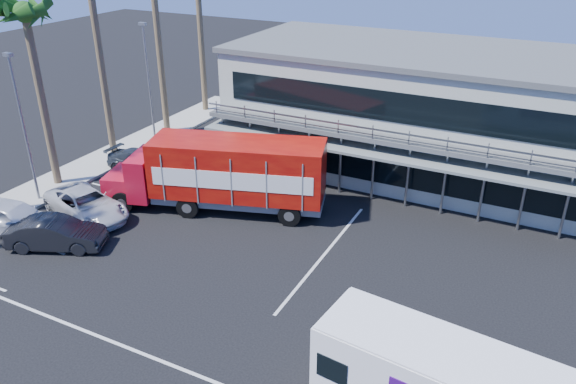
% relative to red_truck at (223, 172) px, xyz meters
% --- Properties ---
extents(ground, '(120.00, 120.00, 0.00)m').
position_rel_red_truck_xyz_m(ground, '(4.55, -4.77, -2.14)').
color(ground, black).
rests_on(ground, ground).
extents(building, '(22.40, 12.00, 7.30)m').
position_rel_red_truck_xyz_m(building, '(7.55, 10.17, 1.52)').
color(building, '#A3A89A').
rests_on(building, ground).
extents(curb_strip, '(3.00, 32.00, 0.16)m').
position_rel_red_truck_xyz_m(curb_strip, '(-10.45, 1.23, -2.06)').
color(curb_strip, '#A5A399').
rests_on(curb_strip, ground).
extents(palm_c, '(2.80, 2.80, 10.75)m').
position_rel_red_truck_xyz_m(palm_c, '(-10.35, -1.77, 7.07)').
color(palm_c, brown).
rests_on(palm_c, ground).
extents(light_pole_near, '(0.50, 0.25, 8.09)m').
position_rel_red_truck_xyz_m(light_pole_near, '(-9.65, -3.77, 2.36)').
color(light_pole_near, gray).
rests_on(light_pole_near, ground).
extents(light_pole_far, '(0.50, 0.25, 8.09)m').
position_rel_red_truck_xyz_m(light_pole_far, '(-9.65, 6.23, 2.36)').
color(light_pole_far, gray).
rests_on(light_pole_far, ground).
extents(red_truck, '(11.81, 5.94, 3.89)m').
position_rel_red_truck_xyz_m(red_truck, '(0.00, 0.00, 0.00)').
color(red_truck, '#AE0E20').
rests_on(red_truck, ground).
extents(parked_car_a, '(5.15, 2.69, 1.67)m').
position_rel_red_truck_xyz_m(parked_car_a, '(-7.92, -6.77, -1.30)').
color(parked_car_a, silver).
rests_on(parked_car_a, ground).
extents(parked_car_b, '(4.76, 3.26, 1.49)m').
position_rel_red_truck_xyz_m(parked_car_b, '(-4.95, -6.84, -1.40)').
color(parked_car_b, black).
rests_on(parked_car_b, ground).
extents(parked_car_c, '(5.71, 3.75, 1.46)m').
position_rel_red_truck_xyz_m(parked_car_c, '(-5.88, -3.97, -1.41)').
color(parked_car_c, silver).
rests_on(parked_car_c, ground).
extents(parked_car_d, '(4.55, 1.86, 1.32)m').
position_rel_red_truck_xyz_m(parked_car_d, '(-7.14, 1.88, -1.48)').
color(parked_car_d, '#272D34').
rests_on(parked_car_d, ground).
extents(parked_car_e, '(5.00, 2.45, 1.64)m').
position_rel_red_truck_xyz_m(parked_car_e, '(-4.95, 2.43, -1.32)').
color(parked_car_e, gray).
rests_on(parked_car_e, ground).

